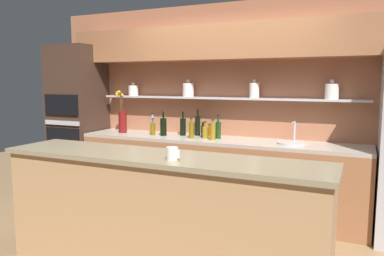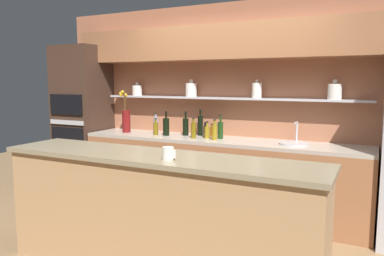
# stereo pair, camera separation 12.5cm
# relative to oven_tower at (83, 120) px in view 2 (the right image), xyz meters

# --- Properties ---
(ground_plane) EXTENTS (12.00, 12.00, 0.00)m
(ground_plane) POSITION_rel_oven_tower_xyz_m (2.26, -1.24, -1.06)
(ground_plane) COLOR olive
(back_wall_unit) EXTENTS (5.20, 0.44, 2.60)m
(back_wall_unit) POSITION_rel_oven_tower_xyz_m (2.26, 0.29, 0.49)
(back_wall_unit) COLOR #A86647
(back_wall_unit) RESTS_ON ground_plane
(back_counter_unit) EXTENTS (3.55, 0.62, 0.92)m
(back_counter_unit) POSITION_rel_oven_tower_xyz_m (2.14, 0.00, -0.60)
(back_counter_unit) COLOR #99603D
(back_counter_unit) RESTS_ON ground_plane
(island_counter) EXTENTS (2.81, 0.61, 1.02)m
(island_counter) POSITION_rel_oven_tower_xyz_m (2.26, -1.62, -0.55)
(island_counter) COLOR tan
(island_counter) RESTS_ON ground_plane
(oven_tower) EXTENTS (0.68, 0.64, 2.12)m
(oven_tower) POSITION_rel_oven_tower_xyz_m (0.00, 0.00, 0.00)
(oven_tower) COLOR #3D281E
(oven_tower) RESTS_ON ground_plane
(flower_vase) EXTENTS (0.14, 0.15, 0.58)m
(flower_vase) POSITION_rel_oven_tower_xyz_m (0.79, -0.01, 0.06)
(flower_vase) COLOR maroon
(flower_vase) RESTS_ON back_counter_unit
(sink_fixture) EXTENTS (0.33, 0.33, 0.25)m
(sink_fixture) POSITION_rel_oven_tower_xyz_m (3.07, 0.01, -0.12)
(sink_fixture) COLOR #B7B7BC
(sink_fixture) RESTS_ON back_counter_unit
(bottle_wine_0) EXTENTS (0.07, 0.07, 0.30)m
(bottle_wine_0) POSITION_rel_oven_tower_xyz_m (2.17, 0.04, -0.03)
(bottle_wine_0) COLOR #193814
(bottle_wine_0) RESTS_ON back_counter_unit
(bottle_sauce_1) EXTENTS (0.05, 0.05, 0.16)m
(bottle_sauce_1) POSITION_rel_oven_tower_xyz_m (2.01, 0.15, -0.07)
(bottle_sauce_1) COLOR #9E4C0A
(bottle_sauce_1) RESTS_ON back_counter_unit
(bottle_wine_2) EXTENTS (0.08, 0.08, 0.31)m
(bottle_wine_2) POSITION_rel_oven_tower_xyz_m (1.66, 0.10, -0.02)
(bottle_wine_2) COLOR black
(bottle_wine_2) RESTS_ON back_counter_unit
(bottle_oil_3) EXTENTS (0.06, 0.06, 0.26)m
(bottle_oil_3) POSITION_rel_oven_tower_xyz_m (1.86, -0.09, -0.04)
(bottle_oil_3) COLOR brown
(bottle_oil_3) RESTS_ON back_counter_unit
(bottle_wine_4) EXTENTS (0.08, 0.08, 0.32)m
(bottle_wine_4) POSITION_rel_oven_tower_xyz_m (1.43, -0.03, -0.02)
(bottle_wine_4) COLOR black
(bottle_wine_4) RESTS_ON back_counter_unit
(bottle_wine_5) EXTENTS (0.07, 0.07, 0.35)m
(bottle_wine_5) POSITION_rel_oven_tower_xyz_m (1.83, 0.18, -0.01)
(bottle_wine_5) COLOR black
(bottle_wine_5) RESTS_ON back_counter_unit
(bottle_oil_6) EXTENTS (0.06, 0.06, 0.25)m
(bottle_oil_6) POSITION_rel_oven_tower_xyz_m (2.15, -0.10, -0.04)
(bottle_oil_6) COLOR olive
(bottle_oil_6) RESTS_ON back_counter_unit
(bottle_sauce_7) EXTENTS (0.05, 0.05, 0.19)m
(bottle_sauce_7) POSITION_rel_oven_tower_xyz_m (1.96, 0.04, -0.06)
(bottle_sauce_7) COLOR black
(bottle_sauce_7) RESTS_ON back_counter_unit
(bottle_spirit_8) EXTENTS (0.06, 0.06, 0.28)m
(bottle_spirit_8) POSITION_rel_oven_tower_xyz_m (1.22, 0.06, -0.02)
(bottle_spirit_8) COLOR gray
(bottle_spirit_8) RESTS_ON back_counter_unit
(bottle_oil_9) EXTENTS (0.06, 0.06, 0.22)m
(bottle_oil_9) POSITION_rel_oven_tower_xyz_m (1.29, -0.04, -0.05)
(bottle_oil_9) COLOR brown
(bottle_oil_9) RESTS_ON back_counter_unit
(bottle_oil_10) EXTENTS (0.07, 0.07, 0.21)m
(bottle_oil_10) POSITION_rel_oven_tower_xyz_m (2.01, -0.02, -0.06)
(bottle_oil_10) COLOR olive
(bottle_oil_10) RESTS_ON back_counter_unit
(coffee_mug) EXTENTS (0.11, 0.09, 0.10)m
(coffee_mug) POSITION_rel_oven_tower_xyz_m (2.46, -1.74, 0.01)
(coffee_mug) COLOR silver
(coffee_mug) RESTS_ON island_counter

